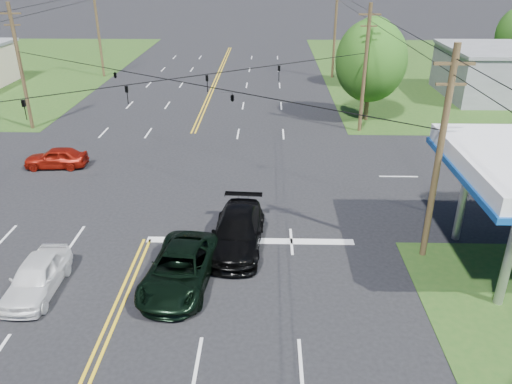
{
  "coord_description": "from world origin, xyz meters",
  "views": [
    {
      "loc": [
        5.81,
        -16.73,
        12.47
      ],
      "look_at": [
        5.24,
        6.0,
        1.68
      ],
      "focal_mm": 35.0,
      "sensor_mm": 36.0,
      "label": 1
    }
  ],
  "objects_px": {
    "pole_nw": "(20,66)",
    "pole_left_far": "(98,29)",
    "pole_ne": "(365,68)",
    "pickup_dkgreen": "(180,269)",
    "suv_black": "(238,232)",
    "tree_right_a": "(371,61)",
    "tree_right_b": "(373,45)",
    "pickup_white": "(37,277)",
    "pole_right_far": "(335,30)",
    "pole_se": "(439,155)"
  },
  "relations": [
    {
      "from": "tree_right_a",
      "to": "pickup_white",
      "type": "bearing_deg",
      "value": -125.88
    },
    {
      "from": "pole_nw",
      "to": "suv_black",
      "type": "bearing_deg",
      "value": -45.09
    },
    {
      "from": "suv_black",
      "to": "pickup_white",
      "type": "height_order",
      "value": "suv_black"
    },
    {
      "from": "pole_left_far",
      "to": "tree_right_b",
      "type": "xyz_separation_m",
      "value": [
        29.5,
        -4.0,
        -0.95
      ]
    },
    {
      "from": "pole_left_far",
      "to": "suv_black",
      "type": "xyz_separation_m",
      "value": [
        17.45,
        -36.5,
        -4.36
      ]
    },
    {
      "from": "pole_nw",
      "to": "pole_left_far",
      "type": "height_order",
      "value": "pole_left_far"
    },
    {
      "from": "pole_nw",
      "to": "pole_left_far",
      "type": "xyz_separation_m",
      "value": [
        0.0,
        19.0,
        0.25
      ]
    },
    {
      "from": "pickup_dkgreen",
      "to": "pickup_white",
      "type": "height_order",
      "value": "pickup_dkgreen"
    },
    {
      "from": "pole_right_far",
      "to": "tree_right_a",
      "type": "xyz_separation_m",
      "value": [
        1.0,
        -16.0,
        -0.3
      ]
    },
    {
      "from": "tree_right_a",
      "to": "pickup_white",
      "type": "height_order",
      "value": "tree_right_a"
    },
    {
      "from": "suv_black",
      "to": "pickup_white",
      "type": "relative_size",
      "value": 1.32
    },
    {
      "from": "pole_right_far",
      "to": "tree_right_b",
      "type": "bearing_deg",
      "value": -48.81
    },
    {
      "from": "pole_left_far",
      "to": "pickup_white",
      "type": "height_order",
      "value": "pole_left_far"
    },
    {
      "from": "pole_se",
      "to": "tree_right_a",
      "type": "height_order",
      "value": "pole_se"
    },
    {
      "from": "pole_ne",
      "to": "pickup_dkgreen",
      "type": "bearing_deg",
      "value": -117.67
    },
    {
      "from": "pole_se",
      "to": "pole_left_far",
      "type": "xyz_separation_m",
      "value": [
        -26.0,
        37.0,
        0.25
      ]
    },
    {
      "from": "pole_ne",
      "to": "pole_left_far",
      "type": "relative_size",
      "value": 0.95
    },
    {
      "from": "pickup_dkgreen",
      "to": "suv_black",
      "type": "relative_size",
      "value": 0.98
    },
    {
      "from": "pole_right_far",
      "to": "pole_left_far",
      "type": "bearing_deg",
      "value": 180.0
    },
    {
      "from": "pole_se",
      "to": "tree_right_b",
      "type": "xyz_separation_m",
      "value": [
        3.5,
        33.0,
        -0.7
      ]
    },
    {
      "from": "pole_left_far",
      "to": "suv_black",
      "type": "height_order",
      "value": "pole_left_far"
    },
    {
      "from": "pickup_dkgreen",
      "to": "pole_right_far",
      "type": "bearing_deg",
      "value": 80.91
    },
    {
      "from": "pole_se",
      "to": "pole_ne",
      "type": "relative_size",
      "value": 1.0
    },
    {
      "from": "pole_se",
      "to": "pole_right_far",
      "type": "relative_size",
      "value": 0.95
    },
    {
      "from": "pole_right_far",
      "to": "tree_right_a",
      "type": "height_order",
      "value": "pole_right_far"
    },
    {
      "from": "tree_right_a",
      "to": "tree_right_b",
      "type": "height_order",
      "value": "tree_right_a"
    },
    {
      "from": "pole_se",
      "to": "pole_right_far",
      "type": "bearing_deg",
      "value": 90.0
    },
    {
      "from": "pole_se",
      "to": "pole_nw",
      "type": "bearing_deg",
      "value": 145.3
    },
    {
      "from": "tree_right_b",
      "to": "pickup_dkgreen",
      "type": "bearing_deg",
      "value": -111.87
    },
    {
      "from": "pole_left_far",
      "to": "tree_right_a",
      "type": "bearing_deg",
      "value": -30.65
    },
    {
      "from": "pole_nw",
      "to": "pole_right_far",
      "type": "relative_size",
      "value": 0.95
    },
    {
      "from": "suv_black",
      "to": "pole_nw",
      "type": "bearing_deg",
      "value": 138.33
    },
    {
      "from": "pole_ne",
      "to": "pole_right_far",
      "type": "relative_size",
      "value": 0.95
    },
    {
      "from": "pole_left_far",
      "to": "pickup_dkgreen",
      "type": "height_order",
      "value": "pole_left_far"
    },
    {
      "from": "pole_ne",
      "to": "pickup_white",
      "type": "height_order",
      "value": "pole_ne"
    },
    {
      "from": "pole_se",
      "to": "pickup_dkgreen",
      "type": "bearing_deg",
      "value": -166.73
    },
    {
      "from": "pole_ne",
      "to": "tree_right_b",
      "type": "bearing_deg",
      "value": 76.87
    },
    {
      "from": "tree_right_b",
      "to": "pickup_dkgreen",
      "type": "distance_m",
      "value": 38.45
    },
    {
      "from": "tree_right_b",
      "to": "pickup_white",
      "type": "distance_m",
      "value": 41.5
    },
    {
      "from": "pole_right_far",
      "to": "tree_right_a",
      "type": "relative_size",
      "value": 1.22
    },
    {
      "from": "pole_nw",
      "to": "pickup_dkgreen",
      "type": "height_order",
      "value": "pole_nw"
    },
    {
      "from": "pole_right_far",
      "to": "pickup_dkgreen",
      "type": "distance_m",
      "value": 41.22
    },
    {
      "from": "pole_se",
      "to": "pole_right_far",
      "type": "height_order",
      "value": "pole_right_far"
    },
    {
      "from": "pole_nw",
      "to": "tree_right_a",
      "type": "height_order",
      "value": "pole_nw"
    },
    {
      "from": "tree_right_b",
      "to": "pole_right_far",
      "type": "bearing_deg",
      "value": 131.19
    },
    {
      "from": "pole_right_far",
      "to": "tree_right_b",
      "type": "height_order",
      "value": "pole_right_far"
    },
    {
      "from": "tree_right_b",
      "to": "pole_ne",
      "type": "bearing_deg",
      "value": -103.13
    },
    {
      "from": "pole_right_far",
      "to": "suv_black",
      "type": "relative_size",
      "value": 1.79
    },
    {
      "from": "tree_right_b",
      "to": "pickup_white",
      "type": "height_order",
      "value": "tree_right_b"
    },
    {
      "from": "tree_right_a",
      "to": "suv_black",
      "type": "distance_m",
      "value": 22.98
    }
  ]
}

